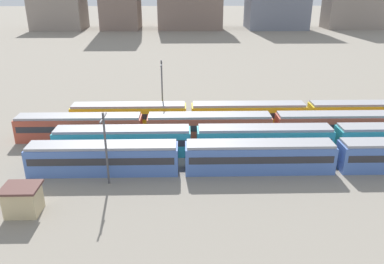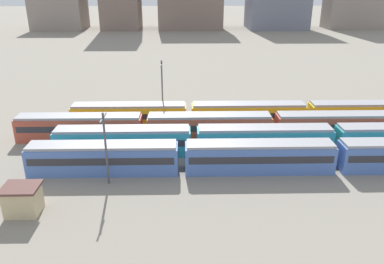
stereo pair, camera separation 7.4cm
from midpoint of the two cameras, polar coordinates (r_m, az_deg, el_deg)
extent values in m
plane|color=gray|center=(54.91, -10.68, -2.07)|extent=(600.00, 600.00, 0.00)
cube|color=#4C70BC|center=(47.39, -13.14, -4.02)|extent=(18.00, 3.00, 3.40)
cube|color=#2D2D33|center=(47.22, -13.18, -3.57)|extent=(17.20, 3.06, 0.90)
cube|color=#939399|center=(46.62, -13.33, -1.94)|extent=(17.60, 2.70, 0.35)
cube|color=#4C70BC|center=(47.26, 9.95, -3.83)|extent=(18.00, 3.00, 3.40)
cube|color=#2D2D33|center=(47.09, 9.98, -3.38)|extent=(17.20, 3.06, 0.90)
cube|color=#939399|center=(46.49, 10.10, -1.75)|extent=(17.60, 2.70, 0.35)
cube|color=teal|center=(51.75, -10.30, -1.51)|extent=(18.00, 3.00, 3.40)
cube|color=#2D2D33|center=(51.59, -10.33, -1.10)|extent=(17.20, 3.06, 0.90)
cube|color=#939399|center=(51.04, -10.44, 0.42)|extent=(17.60, 2.70, 0.35)
cube|color=teal|center=(52.21, 10.65, -1.32)|extent=(18.00, 3.00, 3.40)
cube|color=#2D2D33|center=(52.06, 10.68, -0.91)|extent=(17.20, 3.06, 0.90)
cube|color=#939399|center=(51.52, 10.79, 0.60)|extent=(17.60, 2.70, 0.35)
cube|color=#BC4C38|center=(57.94, -16.44, 0.51)|extent=(18.00, 3.00, 3.40)
cube|color=#2D2D33|center=(57.80, -16.49, 0.88)|extent=(17.20, 3.06, 0.90)
cube|color=#939399|center=(57.31, -16.64, 2.25)|extent=(17.60, 2.70, 0.35)
cube|color=#BC4C38|center=(56.03, 2.55, 0.69)|extent=(18.00, 3.00, 3.40)
cube|color=#2D2D33|center=(55.89, 2.56, 1.08)|extent=(17.20, 3.06, 0.90)
cube|color=#939399|center=(55.38, 2.58, 2.50)|extent=(17.60, 2.70, 0.35)
cube|color=#BC4C38|center=(60.31, 20.78, 0.80)|extent=(18.00, 3.00, 3.40)
cube|color=#2D2D33|center=(60.17, 20.83, 1.16)|extent=(17.20, 3.06, 0.90)
cube|color=#939399|center=(59.70, 21.01, 2.48)|extent=(17.60, 2.70, 0.35)
cube|color=yellow|center=(61.40, -9.37, 2.34)|extent=(18.00, 3.00, 3.40)
cube|color=#2D2D33|center=(61.27, -9.40, 2.70)|extent=(17.20, 3.06, 0.90)
cube|color=#939399|center=(60.81, -9.48, 4.01)|extent=(17.60, 2.70, 0.35)
cube|color=yellow|center=(61.64, 8.31, 2.49)|extent=(18.00, 3.00, 3.40)
cube|color=#2D2D33|center=(61.51, 8.33, 2.84)|extent=(17.20, 3.06, 0.90)
cube|color=#939399|center=(61.05, 8.41, 4.15)|extent=(17.60, 2.70, 0.35)
cube|color=yellow|center=(67.41, 24.38, 2.41)|extent=(18.00, 3.00, 3.40)
cube|color=#2D2D33|center=(67.29, 24.43, 2.74)|extent=(17.20, 3.06, 0.90)
cube|color=#939399|center=(66.87, 24.63, 3.92)|extent=(17.60, 2.70, 0.35)
cylinder|color=#4C4C51|center=(43.63, -12.76, -2.52)|extent=(0.24, 0.24, 8.63)
cube|color=#47474C|center=(42.27, -13.18, 2.07)|extent=(0.16, 3.20, 0.16)
cylinder|color=#4C4C51|center=(62.68, -4.51, 6.15)|extent=(0.24, 0.24, 10.01)
cube|color=#47474C|center=(61.64, -4.64, 10.09)|extent=(0.16, 3.20, 0.16)
cube|color=#C6B284|center=(42.15, -23.97, -9.39)|extent=(3.20, 2.60, 2.80)
cube|color=brown|center=(41.43, -24.29, -7.58)|extent=(3.60, 3.00, 0.24)
cube|color=gray|center=(195.13, -19.34, 17.00)|extent=(23.06, 18.35, 18.33)
camera|label=1|loc=(0.04, -90.04, -0.02)|focal=35.71mm
camera|label=2|loc=(0.04, 89.96, 0.02)|focal=35.71mm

